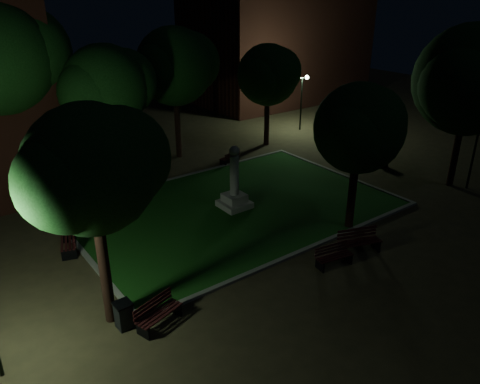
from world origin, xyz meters
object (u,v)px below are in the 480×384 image
Objects in this scene: monument at (234,191)px; bench_near_left at (333,256)px; trash_bin at (124,315)px; bench_right_side at (376,157)px; bench_far_side at (230,158)px; bench_west_near at (158,313)px; bench_left_side at (70,241)px; bench_near_right at (359,241)px.

monument reaches higher than bench_near_left.
bench_right_side is at bearing 14.54° from trash_bin.
bench_west_near is at bearing 30.15° from bench_far_side.
bench_left_side is 1.94× the size of trash_bin.
bench_far_side is at bearing 129.24° from bench_left_side.
bench_far_side is at bearing 41.73° from trash_bin.
bench_near_right reaches higher than trash_bin.
trash_bin is at bearing -167.92° from bench_near_right.
monument is 1.68× the size of bench_near_right.
bench_west_near is 1.08m from trash_bin.
trash_bin is at bearing 15.89° from bench_left_side.
bench_near_right is 1.06× the size of bench_right_side.
bench_left_side reaches higher than bench_near_left.
bench_right_side is 19.49m from trash_bin.
bench_near_right is at bearing 70.71° from bench_left_side.
bench_west_near is 0.96× the size of bench_left_side.
trash_bin is (-18.86, -4.89, 0.04)m from bench_right_side.
bench_right_side reaches higher than bench_far_side.
monument is 3.38× the size of trash_bin.
trash_bin is at bearing 26.33° from bench_far_side.
bench_near_left is 0.85× the size of bench_near_right.
bench_right_side is 1.90× the size of trash_bin.
bench_west_near is (-8.89, 0.86, -0.04)m from bench_near_right.
trash_bin reaches higher than bench_near_left.
trash_bin is (-8.21, 1.49, 0.08)m from bench_near_left.
bench_far_side is 1.61× the size of trash_bin.
bench_right_side reaches higher than bench_west_near.
bench_near_left is at bearing 65.11° from bench_left_side.
monument reaches higher than trash_bin.
bench_left_side is at bearing 147.87° from bench_near_left.
bench_far_side is at bearing 66.35° from bench_right_side.
monument is at bearing 103.16° from bench_right_side.
trash_bin reaches higher than bench_right_side.
monument is 1.82× the size of bench_west_near.
bench_near_left is 1.06× the size of bench_far_side.
bench_right_side is 9.06m from bench_far_side.
bench_west_near is at bearing -29.25° from trash_bin.
bench_near_right is 1.04× the size of bench_left_side.
bench_near_right is (1.63, 0.10, 0.06)m from bench_near_left.
monument is 6.68m from bench_near_right.
monument is at bearing 21.21° from bench_west_near.
bench_right_side is at bearing -0.81° from monument.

